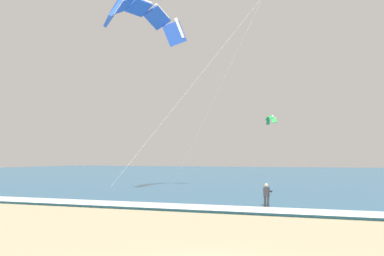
{
  "coord_description": "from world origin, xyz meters",
  "views": [
    {
      "loc": [
        3.93,
        -11.78,
        3.3
      ],
      "look_at": [
        -6.95,
        17.19,
        5.4
      ],
      "focal_mm": 40.94,
      "sensor_mm": 36.0,
      "label": 1
    }
  ],
  "objects_px": {
    "surfboard": "(267,210)",
    "kite_distant": "(270,119)",
    "kite_primary": "(143,15)",
    "kitesurfer": "(267,195)"
  },
  "relations": [
    {
      "from": "surfboard",
      "to": "kitesurfer",
      "type": "xyz_separation_m",
      "value": [
        0.0,
        0.02,
        0.91
      ]
    },
    {
      "from": "surfboard",
      "to": "kite_primary",
      "type": "relative_size",
      "value": 0.1
    },
    {
      "from": "surfboard",
      "to": "kite_distant",
      "type": "xyz_separation_m",
      "value": [
        -6.52,
        37.29,
        9.04
      ]
    },
    {
      "from": "kitesurfer",
      "to": "kite_primary",
      "type": "bearing_deg",
      "value": 161.98
    },
    {
      "from": "kitesurfer",
      "to": "kite_distant",
      "type": "height_order",
      "value": "kite_distant"
    },
    {
      "from": "surfboard",
      "to": "kitesurfer",
      "type": "distance_m",
      "value": 0.91
    },
    {
      "from": "kite_primary",
      "to": "kite_distant",
      "type": "height_order",
      "value": "kite_primary"
    },
    {
      "from": "kite_primary",
      "to": "kite_distant",
      "type": "distance_m",
      "value": 34.56
    },
    {
      "from": "kite_distant",
      "to": "surfboard",
      "type": "bearing_deg",
      "value": -80.08
    },
    {
      "from": "surfboard",
      "to": "kitesurfer",
      "type": "relative_size",
      "value": 0.86
    }
  ]
}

